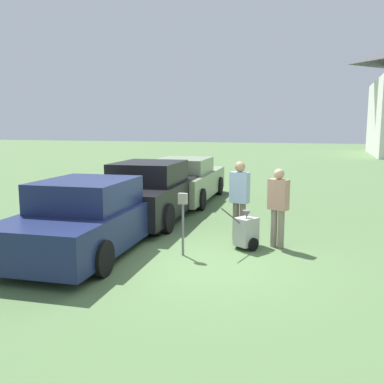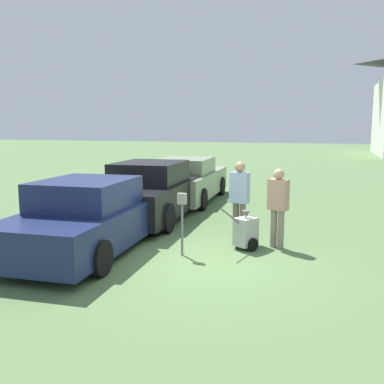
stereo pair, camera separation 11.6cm
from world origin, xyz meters
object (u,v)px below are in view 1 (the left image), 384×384
(parked_car_black, at_px, (151,192))
(equipment_cart, at_px, (246,231))
(parked_car_sage, at_px, (185,181))
(person_worker, at_px, (240,196))
(parking_meter, at_px, (183,212))
(parked_car_navy, at_px, (91,218))
(person_supervisor, at_px, (278,203))

(parked_car_black, distance_m, equipment_cart, 3.86)
(parked_car_black, bearing_deg, parked_car_sage, 86.72)
(parked_car_black, relative_size, parked_car_sage, 0.99)
(person_worker, bearing_deg, parked_car_black, -15.19)
(parked_car_black, relative_size, parking_meter, 3.98)
(parked_car_navy, xyz_separation_m, parked_car_sage, (-0.00, 6.34, 0.01))
(parked_car_black, height_order, parked_car_sage, parked_car_black)
(parked_car_sage, bearing_deg, equipment_cart, -62.79)
(parked_car_black, relative_size, person_worker, 2.80)
(parked_car_navy, bearing_deg, person_worker, 27.33)
(parked_car_sage, height_order, person_supervisor, person_supervisor)
(parked_car_navy, height_order, parked_car_sage, parked_car_navy)
(equipment_cart, bearing_deg, parked_car_navy, -130.01)
(parked_car_navy, relative_size, parked_car_black, 0.96)
(parked_car_black, xyz_separation_m, parked_car_sage, (-0.00, 3.06, -0.05))
(parked_car_navy, xyz_separation_m, parked_car_black, (-0.00, 3.29, 0.06))
(person_worker, relative_size, equipment_cart, 1.83)
(parking_meter, xyz_separation_m, person_worker, (0.87, 1.46, 0.15))
(parked_car_navy, xyz_separation_m, person_worker, (2.84, 1.68, 0.35))
(equipment_cart, bearing_deg, person_worker, 145.06)
(parked_car_sage, relative_size, parking_meter, 4.00)
(parked_car_navy, distance_m, parked_car_sage, 6.34)
(person_supervisor, height_order, equipment_cart, person_supervisor)
(parked_car_black, relative_size, person_supervisor, 2.97)
(parked_car_sage, distance_m, person_supervisor, 6.22)
(parked_car_black, xyz_separation_m, person_worker, (2.84, -1.60, 0.29))
(parked_car_navy, bearing_deg, parked_car_sage, 86.72)
(parked_car_sage, relative_size, person_supervisor, 2.99)
(parked_car_navy, bearing_deg, parking_meter, 3.03)
(parked_car_sage, xyz_separation_m, equipment_cart, (3.12, -5.30, -0.32))
(parked_car_black, relative_size, equipment_cart, 5.11)
(parking_meter, bearing_deg, parked_car_sage, 107.89)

